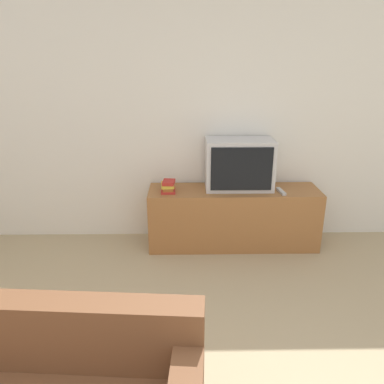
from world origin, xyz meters
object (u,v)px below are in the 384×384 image
Objects in this scene: tv_stand at (233,217)px; book_stack at (168,186)px; remote_on_stand at (281,191)px; television at (239,164)px.

book_stack is at bearing -176.28° from tv_stand.
book_stack is 1.11× the size of remote_on_stand.
television is at bearing 7.38° from book_stack.
tv_stand is at bearing 3.72° from book_stack.
television reaches higher than tv_stand.
tv_stand is 2.57× the size of television.
remote_on_stand is (0.41, -0.15, -0.24)m from television.
tv_stand is at bearing 168.10° from remote_on_stand.
television is at bearing 160.44° from remote_on_stand.
television is 0.50m from remote_on_stand.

